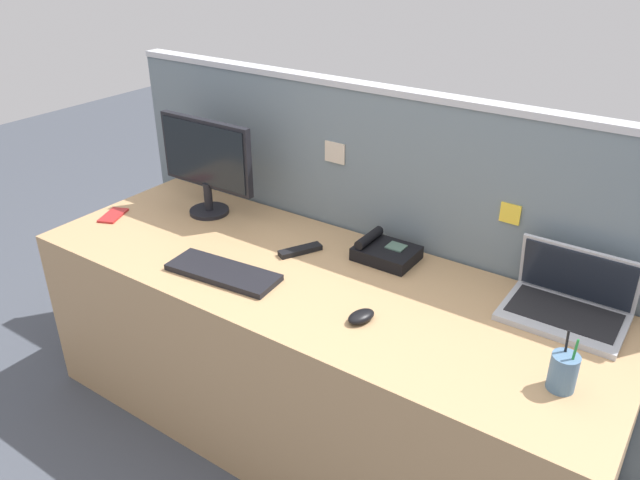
% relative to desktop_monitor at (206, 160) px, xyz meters
% --- Properties ---
extents(ground_plane, '(10.00, 10.00, 0.00)m').
position_rel_desktop_monitor_xyz_m(ground_plane, '(0.67, -0.19, -0.95)').
color(ground_plane, '#424751').
extents(desk, '(2.18, 0.76, 0.71)m').
position_rel_desktop_monitor_xyz_m(desk, '(0.67, -0.19, -0.60)').
color(desk, tan).
rests_on(desk, ground_plane).
extents(cubicle_divider, '(2.40, 0.07, 1.31)m').
position_rel_desktop_monitor_xyz_m(cubicle_divider, '(0.67, 0.23, -0.30)').
color(cubicle_divider, slate).
rests_on(cubicle_divider, ground_plane).
extents(desktop_monitor, '(0.47, 0.17, 0.41)m').
position_rel_desktop_monitor_xyz_m(desktop_monitor, '(0.00, 0.00, 0.00)').
color(desktop_monitor, black).
rests_on(desktop_monitor, desk).
extents(laptop, '(0.37, 0.26, 0.21)m').
position_rel_desktop_monitor_xyz_m(laptop, '(1.48, 0.08, -0.19)').
color(laptop, '#B2B5BC').
rests_on(laptop, desk).
extents(desk_phone, '(0.22, 0.17, 0.08)m').
position_rel_desktop_monitor_xyz_m(desk_phone, '(0.82, 0.07, -0.21)').
color(desk_phone, black).
rests_on(desk_phone, desk).
extents(keyboard_main, '(0.43, 0.19, 0.02)m').
position_rel_desktop_monitor_xyz_m(keyboard_main, '(0.41, -0.37, -0.23)').
color(keyboard_main, black).
rests_on(keyboard_main, desk).
extents(computer_mouse_right_hand, '(0.08, 0.11, 0.03)m').
position_rel_desktop_monitor_xyz_m(computer_mouse_right_hand, '(0.96, -0.33, -0.22)').
color(computer_mouse_right_hand, black).
rests_on(computer_mouse_right_hand, desk).
extents(pen_cup, '(0.07, 0.07, 0.17)m').
position_rel_desktop_monitor_xyz_m(pen_cup, '(1.57, -0.29, -0.18)').
color(pen_cup, '#4C7093').
rests_on(pen_cup, desk).
extents(cell_phone_red_case, '(0.12, 0.16, 0.01)m').
position_rel_desktop_monitor_xyz_m(cell_phone_red_case, '(-0.31, -0.27, -0.24)').
color(cell_phone_red_case, '#B22323').
rests_on(cell_phone_red_case, desk).
extents(tv_remote, '(0.12, 0.17, 0.02)m').
position_rel_desktop_monitor_xyz_m(tv_remote, '(0.54, -0.08, -0.23)').
color(tv_remote, black).
rests_on(tv_remote, desk).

